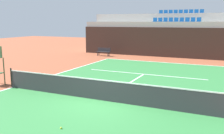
% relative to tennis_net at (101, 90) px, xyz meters
% --- Properties ---
extents(ground_plane, '(80.00, 80.00, 0.00)m').
position_rel_tennis_net_xyz_m(ground_plane, '(0.00, 0.00, -0.51)').
color(ground_plane, brown).
extents(court_surface, '(11.00, 24.00, 0.01)m').
position_rel_tennis_net_xyz_m(court_surface, '(0.00, 0.00, -0.50)').
color(court_surface, '#2D7238').
rests_on(court_surface, ground_plane).
extents(baseline_far, '(11.00, 0.10, 0.00)m').
position_rel_tennis_net_xyz_m(baseline_far, '(0.00, 11.95, -0.50)').
color(baseline_far, white).
rests_on(baseline_far, court_surface).
extents(sideline_left, '(0.10, 24.00, 0.00)m').
position_rel_tennis_net_xyz_m(sideline_left, '(-5.45, 0.00, -0.50)').
color(sideline_left, white).
rests_on(sideline_left, court_surface).
extents(service_line_far, '(8.26, 0.10, 0.00)m').
position_rel_tennis_net_xyz_m(service_line_far, '(0.00, 6.40, -0.50)').
color(service_line_far, white).
rests_on(service_line_far, court_surface).
extents(centre_service_line, '(0.10, 6.40, 0.00)m').
position_rel_tennis_net_xyz_m(centre_service_line, '(0.00, 3.20, -0.50)').
color(centre_service_line, white).
rests_on(centre_service_line, court_surface).
extents(back_wall, '(19.90, 0.30, 2.99)m').
position_rel_tennis_net_xyz_m(back_wall, '(0.00, 15.56, 0.99)').
color(back_wall, black).
rests_on(back_wall, ground_plane).
extents(stands_tier_lower, '(19.90, 2.40, 3.55)m').
position_rel_tennis_net_xyz_m(stands_tier_lower, '(0.00, 16.91, 1.27)').
color(stands_tier_lower, '#9E9E99').
rests_on(stands_tier_lower, ground_plane).
extents(stands_tier_upper, '(19.90, 2.40, 4.45)m').
position_rel_tennis_net_xyz_m(stands_tier_upper, '(0.00, 19.31, 1.72)').
color(stands_tier_upper, '#9E9E99').
rests_on(stands_tier_upper, ground_plane).
extents(seating_row_lower, '(4.93, 0.44, 0.44)m').
position_rel_tennis_net_xyz_m(seating_row_lower, '(0.00, 17.00, 3.17)').
color(seating_row_lower, '#145193').
rests_on(seating_row_lower, stands_tier_lower).
extents(seating_row_upper, '(4.93, 0.44, 0.44)m').
position_rel_tennis_net_xyz_m(seating_row_upper, '(0.00, 19.40, 4.07)').
color(seating_row_upper, '#145193').
rests_on(seating_row_upper, stands_tier_upper).
extents(tennis_net, '(11.08, 0.08, 1.07)m').
position_rel_tennis_net_xyz_m(tennis_net, '(0.00, 0.00, 0.00)').
color(tennis_net, black).
rests_on(tennis_net, court_surface).
extents(player_bench, '(1.50, 0.40, 0.85)m').
position_rel_tennis_net_xyz_m(player_bench, '(-6.75, 13.66, -0.00)').
color(player_bench, '#232328').
rests_on(player_bench, ground_plane).
extents(tennis_ball_0, '(0.07, 0.07, 0.07)m').
position_rel_tennis_net_xyz_m(tennis_ball_0, '(0.21, -3.34, -0.47)').
color(tennis_ball_0, '#CCE033').
rests_on(tennis_ball_0, court_surface).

